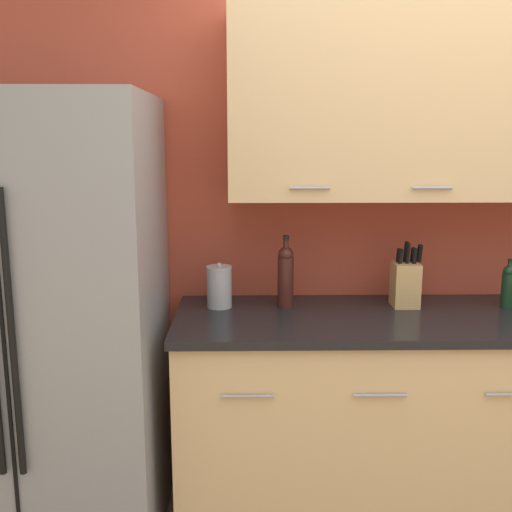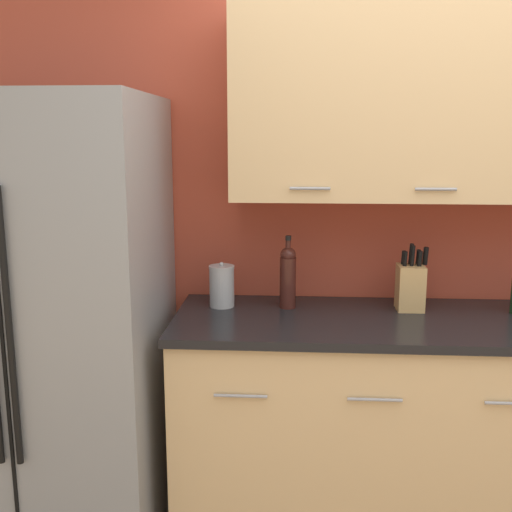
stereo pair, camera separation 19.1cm
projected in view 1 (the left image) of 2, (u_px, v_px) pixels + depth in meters
The scene contains 7 objects.
wall_back at pixel (444, 192), 2.70m from camera, with size 10.00×0.39×2.60m.
counter_unit at pixel (418, 415), 2.59m from camera, with size 2.08×0.64×0.93m.
refrigerator at pixel (43, 326), 2.41m from camera, with size 0.92×0.79×1.82m.
knife_block at pixel (405, 283), 2.60m from camera, with size 0.13×0.12×0.29m.
wine_bottle at pixel (286, 275), 2.58m from camera, with size 0.07×0.07×0.32m.
oil_bottle at pixel (508, 285), 2.58m from camera, with size 0.06×0.06×0.22m.
steel_canister at pixel (219, 287), 2.59m from camera, with size 0.11×0.11×0.20m.
Camera 1 is at (-0.94, -1.45, 1.66)m, focal length 42.00 mm.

